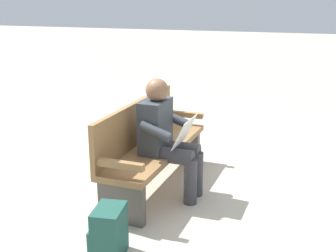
# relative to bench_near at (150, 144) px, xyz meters

# --- Properties ---
(ground_plane) EXTENTS (40.00, 40.00, 0.00)m
(ground_plane) POSITION_rel_bench_near_xyz_m (0.00, 0.07, -0.46)
(ground_plane) COLOR #B7AD99
(bench_near) EXTENTS (1.82, 0.56, 0.90)m
(bench_near) POSITION_rel_bench_near_xyz_m (0.00, 0.00, 0.00)
(bench_near) COLOR olive
(bench_near) RESTS_ON ground
(person_seated) EXTENTS (0.58, 0.59, 1.18)m
(person_seated) POSITION_rel_bench_near_xyz_m (0.15, 0.23, 0.17)
(person_seated) COLOR #33383D
(person_seated) RESTS_ON ground
(backpack) EXTENTS (0.33, 0.28, 0.41)m
(backpack) POSITION_rel_bench_near_xyz_m (1.31, 0.15, -0.26)
(backpack) COLOR #1E4C42
(backpack) RESTS_ON ground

